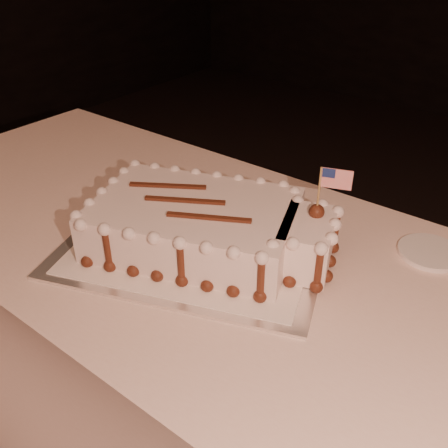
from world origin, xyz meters
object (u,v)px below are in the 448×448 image
Objects in this scene: banquet_table at (286,406)px; cake_board at (196,245)px; sheet_cake at (208,226)px; side_plate at (430,252)px.

banquet_table is 0.45m from cake_board.
side_plate is at bearing 35.45° from sheet_cake.
cake_board is at bearing -173.90° from banquet_table.
sheet_cake reaches higher than banquet_table.
cake_board is 1.01× the size of sheet_cake.
cake_board is 0.06m from sheet_cake.
banquet_table is at bearing -14.27° from cake_board.
banquet_table is 4.24× the size of cake_board.
cake_board is 0.51m from side_plate.
side_plate is (0.42, 0.29, 0.00)m from cake_board.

